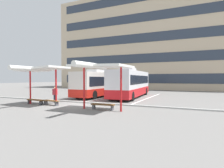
{
  "coord_description": "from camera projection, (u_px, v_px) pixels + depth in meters",
  "views": [
    {
      "loc": [
        9.98,
        -14.12,
        2.36
      ],
      "look_at": [
        1.87,
        3.33,
        1.79
      ],
      "focal_mm": 30.6,
      "sensor_mm": 36.0,
      "label": 1
    }
  ],
  "objects": [
    {
      "name": "ground_plane",
      "position": [
        77.0,
        105.0,
        17.07
      ],
      "size": [
        160.0,
        160.0,
        0.0
      ],
      "primitive_type": "plane",
      "color": "slate"
    },
    {
      "name": "terminal_building",
      "position": [
        154.0,
        43.0,
        44.52
      ],
      "size": [
        44.22,
        12.48,
        23.86
      ],
      "color": "#C6B293",
      "rests_on": "ground"
    },
    {
      "name": "coach_bus_0",
      "position": [
        101.0,
        84.0,
        25.24
      ],
      "size": [
        2.57,
        10.71,
        3.46
      ],
      "color": "silver",
      "rests_on": "ground"
    },
    {
      "name": "coach_bus_1",
      "position": [
        131.0,
        84.0,
        23.93
      ],
      "size": [
        3.57,
        11.56,
        3.61
      ],
      "color": "silver",
      "rests_on": "ground"
    },
    {
      "name": "lane_stripe_0",
      "position": [
        86.0,
        95.0,
        26.39
      ],
      "size": [
        0.16,
        14.0,
        0.01
      ],
      "primitive_type": "cube",
      "color": "white",
      "rests_on": "ground"
    },
    {
      "name": "lane_stripe_1",
      "position": [
        115.0,
        97.0,
        24.57
      ],
      "size": [
        0.16,
        14.0,
        0.01
      ],
      "primitive_type": "cube",
      "color": "white",
      "rests_on": "ground"
    },
    {
      "name": "lane_stripe_2",
      "position": [
        148.0,
        98.0,
        22.75
      ],
      "size": [
        0.16,
        14.0,
        0.01
      ],
      "primitive_type": "cube",
      "color": "white",
      "rests_on": "ground"
    },
    {
      "name": "waiting_shelter_0",
      "position": [
        40.0,
        70.0,
        16.77
      ],
      "size": [
        4.05,
        4.7,
        3.41
      ],
      "color": "red",
      "rests_on": "ground"
    },
    {
      "name": "bench_0",
      "position": [
        35.0,
        100.0,
        17.44
      ],
      "size": [
        2.0,
        0.65,
        0.45
      ],
      "color": "brown",
      "rests_on": "ground"
    },
    {
      "name": "bench_1",
      "position": [
        51.0,
        101.0,
        16.77
      ],
      "size": [
        1.71,
        0.6,
        0.45
      ],
      "color": "brown",
      "rests_on": "ground"
    },
    {
      "name": "waiting_shelter_1",
      "position": [
        100.0,
        67.0,
        13.83
      ],
      "size": [
        4.09,
        5.0,
        3.41
      ],
      "color": "red",
      "rests_on": "ground"
    },
    {
      "name": "bench_2",
      "position": [
        103.0,
        105.0,
        14.32
      ],
      "size": [
        1.84,
        0.52,
        0.45
      ],
      "color": "brown",
      "rests_on": "ground"
    },
    {
      "name": "platform_kerb",
      "position": [
        86.0,
        102.0,
        18.27
      ],
      "size": [
        44.0,
        0.24,
        0.12
      ],
      "primitive_type": "cube",
      "color": "#ADADA8",
      "rests_on": "ground"
    },
    {
      "name": "waiting_passenger_0",
      "position": [
        55.0,
        94.0,
        18.53
      ],
      "size": [
        0.47,
        0.29,
        1.54
      ],
      "color": "#33384C",
      "rests_on": "ground"
    }
  ]
}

